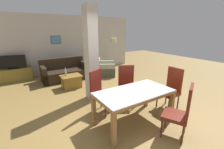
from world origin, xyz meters
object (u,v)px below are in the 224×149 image
(tv_screen, at_px, (13,62))
(sofa, at_px, (65,72))
(dining_chair_head_right, at_px, (171,87))
(bottle, at_px, (66,72))
(dining_chair_near_right, at_px, (181,111))
(floor_lamp, at_px, (114,43))
(dining_table, at_px, (134,98))
(dining_chair_far_right, at_px, (127,84))
(coffee_table, at_px, (71,81))
(dining_chair_far_left, at_px, (100,91))
(tv_stand, at_px, (15,75))
(armchair, at_px, (105,69))

(tv_screen, bearing_deg, sofa, 167.57)
(dining_chair_head_right, xyz_separation_m, bottle, (-1.93, 3.01, -0.02))
(dining_chair_near_right, xyz_separation_m, tv_screen, (-2.65, 5.65, 0.22))
(floor_lamp, bearing_deg, dining_table, -118.02)
(tv_screen, bearing_deg, floor_lamp, -172.57)
(floor_lamp, bearing_deg, dining_chair_far_right, -118.15)
(sofa, xyz_separation_m, bottle, (-0.23, -0.98, 0.27))
(dining_chair_far_right, xyz_separation_m, bottle, (-1.08, 2.19, -0.02))
(coffee_table, bearing_deg, floor_lamp, 28.52)
(dining_chair_far_right, xyz_separation_m, floor_lamp, (1.95, 3.64, 0.78))
(sofa, relative_size, bottle, 6.22)
(coffee_table, relative_size, tv_screen, 0.76)
(dining_chair_far_left, bearing_deg, dining_table, 90.00)
(dining_chair_head_right, distance_m, sofa, 4.35)
(coffee_table, distance_m, tv_stand, 2.56)
(tv_screen, bearing_deg, dining_chair_far_left, 125.90)
(armchair, relative_size, tv_screen, 1.28)
(coffee_table, bearing_deg, dining_chair_near_right, -76.14)
(dining_chair_far_right, height_order, coffee_table, dining_chair_far_right)
(coffee_table, relative_size, bottle, 2.40)
(dining_chair_far_left, bearing_deg, sofa, -117.42)
(dining_chair_far_right, distance_m, bottle, 2.44)
(sofa, relative_size, tv_screen, 1.97)
(dining_chair_far_right, bearing_deg, tv_screen, -28.75)
(dining_table, distance_m, sofa, 4.02)
(tv_stand, bearing_deg, dining_chair_near_right, -64.82)
(dining_chair_far_right, xyz_separation_m, dining_chair_near_right, (-0.00, -1.68, 0.00))
(armchair, xyz_separation_m, bottle, (-1.96, -0.59, 0.29))
(floor_lamp, bearing_deg, dining_chair_head_right, -103.78)
(floor_lamp, bearing_deg, coffee_table, -151.48)
(dining_chair_near_right, relative_size, tv_stand, 0.87)
(dining_chair_head_right, distance_m, coffee_table, 3.42)
(dining_chair_head_right, distance_m, bottle, 3.58)
(armchair, height_order, bottle, armchair)
(tv_screen, distance_m, floor_lamp, 4.65)
(dining_chair_far_left, relative_size, dining_chair_head_right, 1.00)
(dining_chair_far_right, relative_size, dining_chair_head_right, 1.00)
(dining_chair_head_right, height_order, coffee_table, dining_chair_head_right)
(coffee_table, bearing_deg, dining_chair_far_right, -65.91)
(floor_lamp, bearing_deg, bottle, -154.33)
(bottle, height_order, floor_lamp, floor_lamp)
(dining_chair_head_right, relative_size, coffee_table, 1.54)
(dining_table, height_order, dining_chair_far_right, dining_chair_far_right)
(dining_chair_head_right, bearing_deg, bottle, 32.73)
(armchair, relative_size, floor_lamp, 0.74)
(dining_chair_far_right, height_order, bottle, dining_chair_far_right)
(dining_chair_far_right, distance_m, coffee_table, 2.30)
(dining_chair_head_right, bearing_deg, coffee_table, 31.60)
(sofa, distance_m, tv_screen, 2.03)
(dining_table, xyz_separation_m, dining_chair_near_right, (0.42, -0.86, -0.03))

